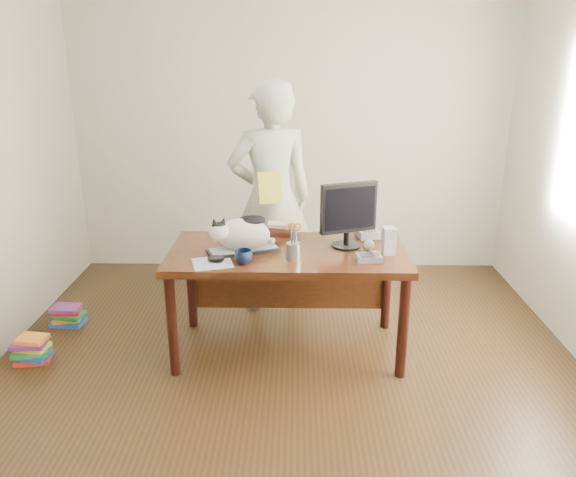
% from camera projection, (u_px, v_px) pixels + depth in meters
% --- Properties ---
extents(room, '(4.50, 4.50, 4.50)m').
position_uv_depth(room, '(286.00, 184.00, 3.02)').
color(room, black).
rests_on(room, ground).
extents(desk, '(1.60, 0.80, 0.75)m').
position_uv_depth(desk, '(288.00, 266.00, 3.91)').
color(desk, black).
rests_on(desk, ground).
extents(keyboard, '(0.51, 0.34, 0.03)m').
position_uv_depth(keyboard, '(244.00, 250.00, 3.75)').
color(keyboard, black).
rests_on(keyboard, desk).
extents(cat, '(0.44, 0.34, 0.26)m').
position_uv_depth(cat, '(241.00, 233.00, 3.70)').
color(cat, silver).
rests_on(cat, keyboard).
extents(monitor, '(0.39, 0.25, 0.45)m').
position_uv_depth(monitor, '(348.00, 212.00, 3.75)').
color(monitor, black).
rests_on(monitor, desk).
extents(pen_cup, '(0.12, 0.12, 0.24)m').
position_uv_depth(pen_cup, '(294.00, 249.00, 3.61)').
color(pen_cup, '#96969C').
rests_on(pen_cup, desk).
extents(mousepad, '(0.30, 0.28, 0.01)m').
position_uv_depth(mousepad, '(212.00, 263.00, 3.55)').
color(mousepad, silver).
rests_on(mousepad, desk).
extents(mouse, '(0.13, 0.10, 0.04)m').
position_uv_depth(mouse, '(216.00, 259.00, 3.56)').
color(mouse, black).
rests_on(mouse, mousepad).
extents(coffee_mug, '(0.15, 0.15, 0.09)m').
position_uv_depth(coffee_mug, '(244.00, 257.00, 3.54)').
color(coffee_mug, '#0D1837').
rests_on(coffee_mug, desk).
extents(phone, '(0.17, 0.15, 0.07)m').
position_uv_depth(phone, '(369.00, 257.00, 3.59)').
color(phone, slate).
rests_on(phone, desk).
extents(speaker, '(0.09, 0.10, 0.18)m').
position_uv_depth(speaker, '(389.00, 241.00, 3.69)').
color(speaker, '#A9A9AC').
rests_on(speaker, desk).
extents(baseball, '(0.07, 0.07, 0.07)m').
position_uv_depth(baseball, '(369.00, 245.00, 3.77)').
color(baseball, white).
rests_on(baseball, desk).
extents(book_stack, '(0.24, 0.20, 0.08)m').
position_uv_depth(book_stack, '(279.00, 229.00, 4.10)').
color(book_stack, '#461612').
rests_on(book_stack, desk).
extents(calculator, '(0.17, 0.21, 0.06)m').
position_uv_depth(calculator, '(368.00, 232.00, 4.06)').
color(calculator, slate).
rests_on(calculator, desk).
extents(person, '(0.76, 0.59, 1.84)m').
position_uv_depth(person, '(271.00, 199.00, 4.41)').
color(person, silver).
rests_on(person, ground).
extents(held_book, '(0.19, 0.14, 0.24)m').
position_uv_depth(held_book, '(269.00, 188.00, 4.20)').
color(held_book, gold).
rests_on(held_book, person).
extents(book_pile_a, '(0.27, 0.22, 0.18)m').
position_uv_depth(book_pile_a, '(32.00, 350.00, 3.83)').
color(book_pile_a, red).
rests_on(book_pile_a, ground).
extents(book_pile_b, '(0.26, 0.20, 0.15)m').
position_uv_depth(book_pile_b, '(68.00, 315.00, 4.36)').
color(book_pile_b, '#194598').
rests_on(book_pile_b, ground).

